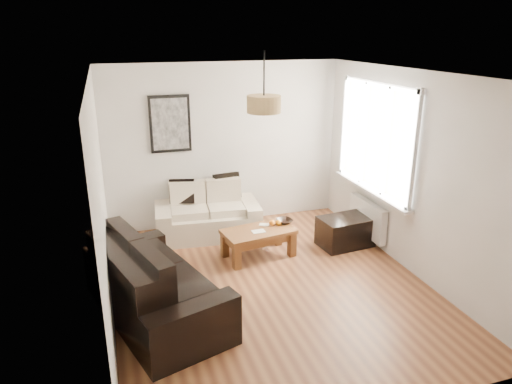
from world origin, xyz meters
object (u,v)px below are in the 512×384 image
object	(u,v)px
coffee_table	(258,243)
ottoman	(345,231)
loveseat_cream	(207,211)
sofa_leather	(155,280)

from	to	relation	value
coffee_table	ottoman	world-z (taller)	ottoman
coffee_table	ottoman	distance (m)	1.34
loveseat_cream	coffee_table	bearing A→B (deg)	-56.06
coffee_table	ottoman	xyz separation A→B (m)	(1.34, -0.05, 0.02)
loveseat_cream	ottoman	distance (m)	2.13
sofa_leather	ottoman	xyz separation A→B (m)	(2.88, 0.97, -0.22)
sofa_leather	ottoman	bearing A→B (deg)	-88.68
sofa_leather	ottoman	world-z (taller)	sofa_leather
loveseat_cream	coffee_table	size ratio (longest dim) A/B	1.60
coffee_table	loveseat_cream	bearing A→B (deg)	118.78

